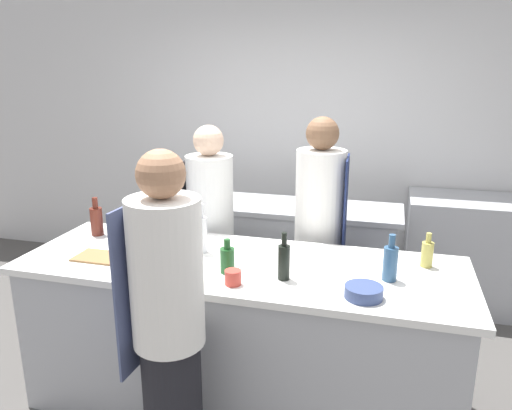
# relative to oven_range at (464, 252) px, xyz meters

# --- Properties ---
(ground_plane) EXTENTS (16.00, 16.00, 0.00)m
(ground_plane) POSITION_rel_oven_range_xyz_m (-1.47, -1.76, -0.48)
(ground_plane) COLOR #4C4947
(wall_back) EXTENTS (8.00, 0.06, 2.80)m
(wall_back) POSITION_rel_oven_range_xyz_m (-1.47, 0.37, 0.92)
(wall_back) COLOR silver
(wall_back) RESTS_ON ground_plane
(prep_counter) EXTENTS (2.59, 0.88, 0.93)m
(prep_counter) POSITION_rel_oven_range_xyz_m (-1.47, -1.76, -0.01)
(prep_counter) COLOR #A8AAAF
(prep_counter) RESTS_ON ground_plane
(pass_counter) EXTENTS (2.26, 0.57, 0.93)m
(pass_counter) POSITION_rel_oven_range_xyz_m (-1.67, -0.50, -0.01)
(pass_counter) COLOR #A8AAAF
(pass_counter) RESTS_ON ground_plane
(oven_range) EXTENTS (0.98, 0.63, 0.95)m
(oven_range) POSITION_rel_oven_range_xyz_m (0.00, 0.00, 0.00)
(oven_range) COLOR #A8AAAF
(oven_range) RESTS_ON ground_plane
(chef_at_prep_near) EXTENTS (0.36, 0.34, 1.70)m
(chef_at_prep_near) POSITION_rel_oven_range_xyz_m (-1.62, -2.43, 0.38)
(chef_at_prep_near) COLOR black
(chef_at_prep_near) RESTS_ON ground_plane
(chef_at_stove) EXTENTS (0.35, 0.34, 1.71)m
(chef_at_stove) POSITION_rel_oven_range_xyz_m (-1.11, -1.06, 0.39)
(chef_at_stove) COLOR black
(chef_at_stove) RESTS_ON ground_plane
(chef_at_pass_far) EXTENTS (0.35, 0.34, 1.63)m
(chef_at_pass_far) POSITION_rel_oven_range_xyz_m (-1.90, -1.10, 0.35)
(chef_at_pass_far) COLOR black
(chef_at_pass_far) RESTS_ON ground_plane
(bottle_olive_oil) EXTENTS (0.08, 0.08, 0.26)m
(bottle_olive_oil) POSITION_rel_oven_range_xyz_m (-2.54, -1.55, 0.56)
(bottle_olive_oil) COLOR #5B2319
(bottle_olive_oil) RESTS_ON prep_counter
(bottle_vinegar) EXTENTS (0.07, 0.07, 0.20)m
(bottle_vinegar) POSITION_rel_oven_range_xyz_m (-0.43, -1.54, 0.53)
(bottle_vinegar) COLOR #B2A84C
(bottle_vinegar) RESTS_ON prep_counter
(bottle_wine) EXTENTS (0.08, 0.08, 0.26)m
(bottle_wine) POSITION_rel_oven_range_xyz_m (-0.63, -1.78, 0.56)
(bottle_wine) COLOR #2D5175
(bottle_wine) RESTS_ON prep_counter
(bottle_cooking_oil) EXTENTS (0.06, 0.06, 0.26)m
(bottle_cooking_oil) POSITION_rel_oven_range_xyz_m (-1.18, -1.92, 0.56)
(bottle_cooking_oil) COLOR black
(bottle_cooking_oil) RESTS_ON prep_counter
(bottle_sauce) EXTENTS (0.08, 0.08, 0.19)m
(bottle_sauce) POSITION_rel_oven_range_xyz_m (-1.50, -1.91, 0.53)
(bottle_sauce) COLOR #19471E
(bottle_sauce) RESTS_ON prep_counter
(bottle_water) EXTENTS (0.07, 0.07, 0.31)m
(bottle_water) POSITION_rel_oven_range_xyz_m (-1.74, -1.66, 0.58)
(bottle_water) COLOR silver
(bottle_water) RESTS_ON prep_counter
(bowl_mixing_large) EXTENTS (0.17, 0.17, 0.07)m
(bowl_mixing_large) POSITION_rel_oven_range_xyz_m (-2.38, -1.52, 0.49)
(bowl_mixing_large) COLOR navy
(bowl_mixing_large) RESTS_ON prep_counter
(bowl_prep_small) EXTENTS (0.19, 0.19, 0.06)m
(bowl_prep_small) POSITION_rel_oven_range_xyz_m (-0.75, -2.03, 0.48)
(bowl_prep_small) COLOR navy
(bowl_prep_small) RESTS_ON prep_counter
(bowl_ceramic_blue) EXTENTS (0.22, 0.22, 0.08)m
(bowl_ceramic_blue) POSITION_rel_oven_range_xyz_m (-1.99, -1.54, 0.49)
(bowl_ceramic_blue) COLOR navy
(bowl_ceramic_blue) RESTS_ON prep_counter
(cup) EXTENTS (0.09, 0.09, 0.08)m
(cup) POSITION_rel_oven_range_xyz_m (-1.42, -2.06, 0.49)
(cup) COLOR #B2382D
(cup) RESTS_ON prep_counter
(cutting_board) EXTENTS (0.40, 0.19, 0.01)m
(cutting_board) POSITION_rel_oven_range_xyz_m (-2.24, -1.91, 0.46)
(cutting_board) COLOR olive
(cutting_board) RESTS_ON prep_counter
(stockpot) EXTENTS (0.24, 0.24, 0.19)m
(stockpot) POSITION_rel_oven_range_xyz_m (-2.49, -0.54, 0.55)
(stockpot) COLOR #A8AAAF
(stockpot) RESTS_ON pass_counter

